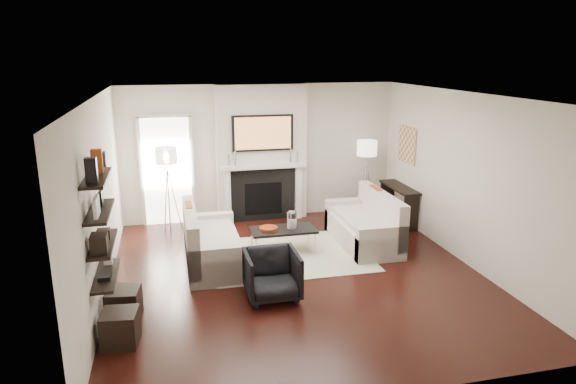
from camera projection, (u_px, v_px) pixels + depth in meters
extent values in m
plane|color=black|center=(297.00, 274.00, 7.84)|extent=(6.00, 6.00, 0.00)
plane|color=white|center=(298.00, 96.00, 7.14)|extent=(6.00, 6.00, 0.00)
plane|color=silver|center=(260.00, 152.00, 10.31)|extent=(5.50, 0.00, 5.50)
plane|color=silver|center=(379.00, 271.00, 4.67)|extent=(5.50, 0.00, 5.50)
plane|color=silver|center=(99.00, 201.00, 6.88)|extent=(0.00, 6.00, 6.00)
plane|color=silver|center=(466.00, 179.00, 8.10)|extent=(0.00, 6.00, 6.00)
cube|color=silver|center=(262.00, 153.00, 10.19)|extent=(1.80, 0.25, 2.70)
cube|color=black|center=(263.00, 195.00, 10.28)|extent=(1.30, 0.02, 1.04)
cube|color=black|center=(263.00, 199.00, 10.29)|extent=(0.75, 0.02, 0.65)
cube|color=white|center=(228.00, 196.00, 10.08)|extent=(0.12, 0.08, 1.10)
cube|color=white|center=(298.00, 192.00, 10.41)|extent=(0.12, 0.08, 1.10)
cube|color=white|center=(263.00, 167.00, 10.08)|extent=(1.70, 0.18, 0.07)
cube|color=black|center=(263.00, 133.00, 9.93)|extent=(1.20, 0.06, 0.70)
cube|color=#BF723F|center=(263.00, 133.00, 9.90)|extent=(1.10, 0.00, 0.62)
cylinder|color=silver|center=(235.00, 158.00, 9.92)|extent=(0.04, 0.04, 0.30)
cylinder|color=silver|center=(229.00, 160.00, 9.89)|extent=(0.04, 0.04, 0.24)
cylinder|color=silver|center=(291.00, 156.00, 10.16)|extent=(0.04, 0.04, 0.30)
cylinder|color=silver|center=(297.00, 157.00, 10.20)|extent=(0.04, 0.04, 0.24)
cube|color=white|center=(167.00, 172.00, 9.95)|extent=(0.90, 0.02, 2.10)
cube|color=white|center=(141.00, 173.00, 9.83)|extent=(0.06, 0.06, 2.16)
cube|color=white|center=(192.00, 171.00, 10.04)|extent=(0.06, 0.06, 2.16)
cube|color=white|center=(164.00, 116.00, 9.65)|extent=(1.02, 0.06, 0.06)
cube|color=#BEBA9B|center=(289.00, 255.00, 8.58)|extent=(2.60, 2.00, 0.01)
cube|color=beige|center=(213.00, 252.00, 8.17)|extent=(0.85, 1.80, 0.42)
cube|color=beige|center=(191.00, 235.00, 8.02)|extent=(0.18, 1.80, 0.80)
cube|color=beige|center=(218.00, 266.00, 7.39)|extent=(0.85, 0.18, 0.60)
cube|color=beige|center=(209.00, 230.00, 8.91)|extent=(0.85, 0.18, 0.60)
cube|color=beige|center=(216.00, 236.00, 8.12)|extent=(0.63, 1.44, 0.10)
cube|color=#8E3C11|center=(189.00, 217.00, 8.24)|extent=(0.10, 0.42, 0.42)
cube|color=black|center=(191.00, 229.00, 7.68)|extent=(0.10, 0.40, 0.40)
cube|color=beige|center=(363.00, 233.00, 9.05)|extent=(0.85, 1.80, 0.42)
cube|color=beige|center=(381.00, 214.00, 9.04)|extent=(0.18, 1.80, 0.80)
cube|color=beige|center=(381.00, 244.00, 8.26)|extent=(0.85, 0.18, 0.60)
cube|color=beige|center=(347.00, 214.00, 9.78)|extent=(0.85, 0.18, 0.60)
cube|color=beige|center=(361.00, 219.00, 8.97)|extent=(0.63, 1.44, 0.10)
cube|color=#8E3C11|center=(375.00, 199.00, 9.27)|extent=(0.10, 0.42, 0.42)
cube|color=black|center=(389.00, 209.00, 8.71)|extent=(0.10, 0.40, 0.40)
cube|color=black|center=(283.00, 230.00, 8.62)|extent=(1.10, 0.55, 0.04)
cylinder|color=silver|center=(256.00, 249.00, 8.35)|extent=(0.02, 0.02, 0.38)
cylinder|color=silver|center=(315.00, 244.00, 8.58)|extent=(0.02, 0.02, 0.38)
cylinder|color=silver|center=(252.00, 240.00, 8.77)|extent=(0.02, 0.02, 0.38)
cylinder|color=silver|center=(308.00, 235.00, 8.99)|extent=(0.02, 0.02, 0.38)
cylinder|color=white|center=(292.00, 220.00, 8.61)|extent=(0.16, 0.16, 0.29)
cylinder|color=white|center=(292.00, 224.00, 8.62)|extent=(0.11, 0.11, 0.16)
cylinder|color=#B3481D|center=(269.00, 229.00, 8.55)|extent=(0.31, 0.31, 0.05)
imported|color=black|center=(272.00, 273.00, 7.02)|extent=(0.72, 0.67, 0.74)
cylinder|color=silver|center=(169.00, 200.00, 9.68)|extent=(0.02, 0.02, 1.20)
cylinder|color=white|center=(166.00, 155.00, 9.45)|extent=(0.40, 0.40, 0.30)
cylinder|color=silver|center=(175.00, 199.00, 9.70)|extent=(0.25, 0.02, 1.23)
cylinder|color=silver|center=(166.00, 199.00, 9.75)|extent=(0.14, 0.22, 1.23)
cylinder|color=silver|center=(166.00, 201.00, 9.57)|extent=(0.14, 0.22, 1.23)
cylinder|color=silver|center=(365.00, 189.00, 10.42)|extent=(0.02, 0.02, 1.20)
cylinder|color=white|center=(367.00, 148.00, 10.20)|extent=(0.40, 0.40, 0.30)
cylinder|color=silver|center=(370.00, 189.00, 10.44)|extent=(0.25, 0.02, 1.23)
cylinder|color=silver|center=(361.00, 188.00, 10.49)|extent=(0.14, 0.22, 1.23)
cylinder|color=silver|center=(365.00, 191.00, 10.32)|extent=(0.14, 0.22, 1.23)
cube|color=black|center=(399.00, 187.00, 10.06)|extent=(0.35, 1.20, 0.04)
cube|color=black|center=(411.00, 214.00, 9.64)|extent=(0.30, 0.04, 0.71)
cube|color=black|center=(387.00, 198.00, 10.67)|extent=(0.30, 0.04, 0.71)
cube|color=tan|center=(407.00, 145.00, 9.97)|extent=(0.03, 0.70, 0.70)
cube|color=black|center=(106.00, 275.00, 6.14)|extent=(0.25, 1.00, 0.03)
cube|color=black|center=(103.00, 244.00, 6.03)|extent=(0.25, 1.00, 0.04)
cube|color=black|center=(100.00, 212.00, 5.93)|extent=(0.25, 1.00, 0.04)
cube|color=black|center=(96.00, 178.00, 5.82)|extent=(0.25, 1.00, 0.04)
cube|color=black|center=(91.00, 171.00, 5.47)|extent=(0.12, 0.10, 0.28)
cube|color=#8E3C11|center=(97.00, 161.00, 5.96)|extent=(0.12, 0.10, 0.28)
cube|color=white|center=(96.00, 207.00, 5.68)|extent=(0.04, 0.30, 0.22)
cube|color=black|center=(101.00, 198.00, 6.10)|extent=(0.04, 0.22, 0.18)
cube|color=black|center=(99.00, 243.00, 5.73)|extent=(0.18, 0.25, 0.20)
cube|color=black|center=(104.00, 234.00, 6.14)|extent=(0.15, 0.12, 0.12)
cube|color=black|center=(105.00, 276.00, 6.00)|extent=(0.14, 0.20, 0.05)
cube|color=white|center=(108.00, 257.00, 6.41)|extent=(0.10, 0.10, 0.18)
cylinder|color=black|center=(105.00, 162.00, 7.64)|extent=(0.04, 0.34, 0.34)
cylinder|color=white|center=(107.00, 162.00, 7.64)|extent=(0.01, 0.29, 0.29)
cube|color=black|center=(124.00, 304.00, 6.49)|extent=(0.45, 0.45, 0.40)
cube|color=black|center=(120.00, 328.00, 5.93)|extent=(0.44, 0.44, 0.40)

